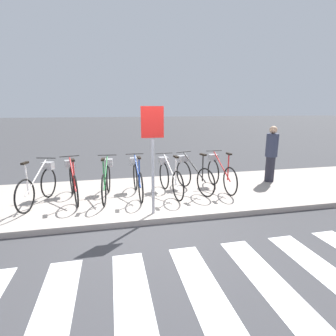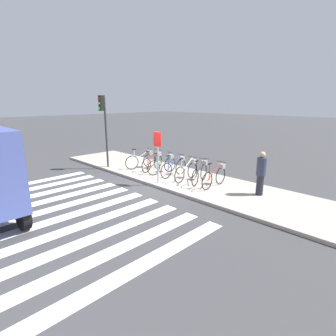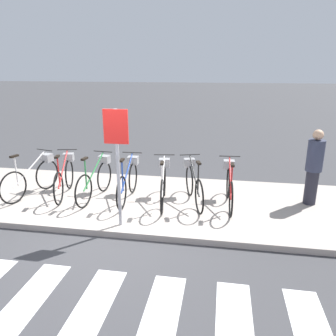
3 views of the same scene
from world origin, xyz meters
name	(u,v)px [view 1 (image 1 of 3)]	position (x,y,z in m)	size (l,w,h in m)	color
ground_plane	(147,225)	(0.00, 0.00, 0.00)	(120.00, 120.00, 0.00)	#38383A
sidewalk	(138,196)	(0.00, 1.61, 0.06)	(15.13, 3.21, 0.12)	#9E9389
parked_bicycle_0	(39,184)	(-2.25, 1.46, 0.58)	(0.60, 1.66, 1.05)	black
parked_bicycle_1	(73,181)	(-1.54, 1.58, 0.58)	(0.54, 1.68, 1.05)	black
parked_bicycle_2	(106,179)	(-0.76, 1.54, 0.58)	(0.46, 1.71, 1.05)	black
parked_bicycle_3	(137,177)	(-0.02, 1.56, 0.58)	(0.46, 1.71, 1.05)	black
parked_bicycle_4	(169,176)	(0.79, 1.49, 0.58)	(0.46, 1.70, 1.05)	black
parked_bicycle_5	(192,174)	(1.42, 1.61, 0.58)	(0.64, 1.65, 1.05)	black
parked_bicycle_6	(220,172)	(2.20, 1.60, 0.58)	(0.46, 1.71, 1.05)	black
pedestrian	(271,153)	(3.93, 1.95, 0.97)	(0.34, 0.34, 1.63)	#23232D
sign_post	(153,142)	(0.18, 0.29, 1.60)	(0.44, 0.07, 2.17)	#99999E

